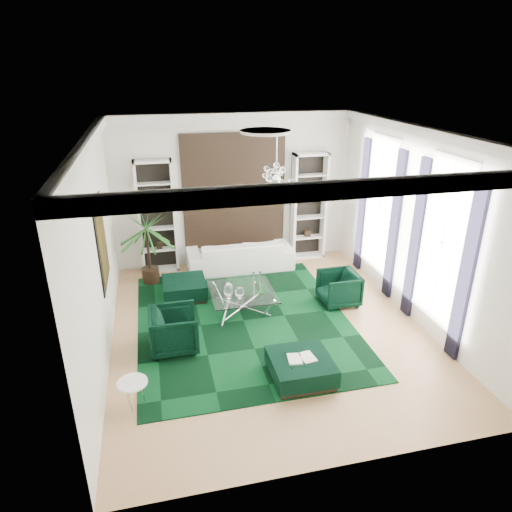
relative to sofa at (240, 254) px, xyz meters
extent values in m
cube|color=tan|center=(-0.02, -2.93, -0.40)|extent=(6.00, 7.00, 0.02)
cube|color=white|center=(-0.02, -2.93, 3.42)|extent=(6.00, 7.00, 0.02)
cube|color=silver|center=(-0.02, 0.58, 1.51)|extent=(6.00, 0.02, 3.80)
cube|color=silver|center=(-0.02, -6.44, 1.51)|extent=(6.00, 0.02, 3.80)
cube|color=silver|center=(-3.03, -2.93, 1.51)|extent=(0.02, 7.00, 3.80)
cube|color=silver|center=(2.99, -2.93, 1.51)|extent=(0.02, 7.00, 3.80)
cylinder|color=white|center=(-0.02, -2.63, 3.38)|extent=(0.90, 0.90, 0.05)
cube|color=black|center=(-0.02, 0.53, 1.51)|extent=(2.50, 0.06, 2.80)
cube|color=black|center=(-2.99, -2.33, 1.46)|extent=(0.04, 1.30, 1.60)
cube|color=white|center=(2.97, -3.83, 1.51)|extent=(0.03, 1.10, 2.90)
cube|color=black|center=(2.93, -4.61, 1.26)|extent=(0.07, 0.30, 3.25)
cube|color=black|center=(2.93, -3.05, 1.26)|extent=(0.07, 0.30, 3.25)
cube|color=white|center=(2.97, -1.43, 1.51)|extent=(0.03, 1.10, 2.90)
cube|color=black|center=(2.93, -2.21, 1.26)|extent=(0.07, 0.30, 3.25)
cube|color=black|center=(2.93, -0.65, 1.26)|extent=(0.07, 0.30, 3.25)
cube|color=black|center=(-0.45, -2.58, -0.38)|extent=(4.20, 5.00, 0.02)
imported|color=white|center=(0.00, 0.00, 0.00)|extent=(2.65, 1.03, 0.77)
imported|color=black|center=(-1.86, -3.23, 0.01)|extent=(0.86, 0.84, 0.79)
imported|color=black|center=(1.73, -2.30, -0.02)|extent=(0.81, 0.78, 0.73)
cube|color=black|center=(-1.52, -1.26, -0.18)|extent=(0.94, 0.94, 0.42)
cube|color=black|center=(0.11, -4.59, -0.19)|extent=(1.00, 1.00, 0.40)
cube|color=white|center=(0.11, -4.59, 0.03)|extent=(0.46, 0.31, 0.03)
cylinder|color=white|center=(-2.57, -4.65, -0.17)|extent=(0.46, 0.46, 0.44)
imported|color=#1E5C1C|center=(-0.04, -2.42, 0.18)|extent=(0.12, 0.10, 0.22)
camera|label=1|loc=(-2.02, -10.48, 4.47)|focal=32.00mm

